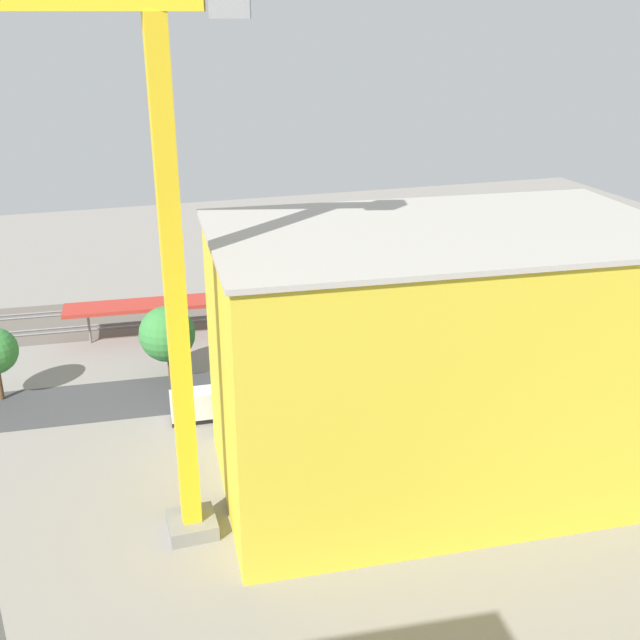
% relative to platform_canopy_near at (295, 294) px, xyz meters
% --- Properties ---
extents(ground_plane, '(173.68, 173.68, 0.00)m').
position_rel_platform_canopy_near_xyz_m(ground_plane, '(-3.09, 12.47, -4.30)').
color(ground_plane, gray).
rests_on(ground_plane, ground).
extents(rail_bed, '(109.34, 22.82, 0.01)m').
position_rel_platform_canopy_near_xyz_m(rail_bed, '(-3.09, -7.56, -4.30)').
color(rail_bed, '#665E54').
rests_on(rail_bed, ground).
extents(street_asphalt, '(108.92, 17.59, 0.01)m').
position_rel_platform_canopy_near_xyz_m(street_asphalt, '(-3.09, 16.37, -4.30)').
color(street_asphalt, '#424244').
rests_on(street_asphalt, ground).
extents(track_rails, '(108.21, 16.42, 0.12)m').
position_rel_platform_canopy_near_xyz_m(track_rails, '(-3.09, -7.56, -4.12)').
color(track_rails, '#9E9EA8').
rests_on(track_rails, ground).
extents(platform_canopy_near, '(56.62, 8.83, 4.56)m').
position_rel_platform_canopy_near_xyz_m(platform_canopy_near, '(0.00, 0.00, 0.00)').
color(platform_canopy_near, '#B73328').
rests_on(platform_canopy_near, ground).
extents(locomotive, '(16.51, 4.00, 5.13)m').
position_rel_platform_canopy_near_xyz_m(locomotive, '(-30.04, -10.68, -2.48)').
color(locomotive, black).
rests_on(locomotive, ground).
extents(passenger_coach, '(19.33, 4.71, 6.17)m').
position_rel_platform_canopy_near_xyz_m(passenger_coach, '(-52.29, -10.68, -1.07)').
color(passenger_coach, black).
rests_on(passenger_coach, ground).
extents(parked_car_0, '(4.87, 2.21, 1.73)m').
position_rel_platform_canopy_near_xyz_m(parked_car_0, '(-30.78, 19.63, -3.52)').
color(parked_car_0, black).
rests_on(parked_car_0, ground).
extents(parked_car_1, '(4.86, 2.04, 1.75)m').
position_rel_platform_canopy_near_xyz_m(parked_car_1, '(-21.90, 20.03, -3.53)').
color(parked_car_1, black).
rests_on(parked_car_1, ground).
extents(parked_car_2, '(4.15, 1.89, 1.69)m').
position_rel_platform_canopy_near_xyz_m(parked_car_2, '(-14.94, 19.81, -3.54)').
color(parked_car_2, black).
rests_on(parked_car_2, ground).
extents(parked_car_3, '(4.18, 1.96, 1.77)m').
position_rel_platform_canopy_near_xyz_m(parked_car_3, '(-7.04, 19.30, -3.51)').
color(parked_car_3, black).
rests_on(parked_car_3, ground).
extents(construction_building, '(36.84, 23.13, 21.59)m').
position_rel_platform_canopy_near_xyz_m(construction_building, '(-1.67, 36.90, 6.49)').
color(construction_building, yellow).
rests_on(construction_building, ground).
extents(construction_roof_slab, '(37.48, 23.78, 0.40)m').
position_rel_platform_canopy_near_xyz_m(construction_roof_slab, '(-1.67, 36.90, 17.49)').
color(construction_roof_slab, '#B7B2A8').
rests_on(construction_roof_slab, construction_building).
extents(tower_crane, '(28.90, 9.10, 38.78)m').
position_rel_platform_canopy_near_xyz_m(tower_crane, '(21.69, 37.78, 19.01)').
color(tower_crane, gray).
rests_on(tower_crane, ground).
extents(box_truck_0, '(9.60, 2.98, 3.13)m').
position_rel_platform_canopy_near_xyz_m(box_truck_0, '(13.75, 21.19, -2.73)').
color(box_truck_0, black).
rests_on(box_truck_0, ground).
extents(box_truck_1, '(9.07, 3.29, 3.50)m').
position_rel_platform_canopy_near_xyz_m(box_truck_1, '(-14.69, 22.45, -2.59)').
color(box_truck_1, black).
rests_on(box_truck_1, ground).
extents(street_tree_0, '(5.10, 5.10, 7.99)m').
position_rel_platform_canopy_near_xyz_m(street_tree_0, '(0.05, 11.02, 1.12)').
color(street_tree_0, brown).
rests_on(street_tree_0, ground).
extents(street_tree_1, '(6.05, 6.05, 8.21)m').
position_rel_platform_canopy_near_xyz_m(street_tree_1, '(17.31, 10.62, 0.88)').
color(street_tree_1, brown).
rests_on(street_tree_1, ground).
extents(street_tree_3, '(5.74, 5.74, 7.51)m').
position_rel_platform_canopy_near_xyz_m(street_tree_3, '(-7.06, 10.53, 0.33)').
color(street_tree_3, brown).
rests_on(street_tree_3, ground).
extents(street_tree_4, '(4.83, 4.83, 7.57)m').
position_rel_platform_canopy_near_xyz_m(street_tree_4, '(-13.49, 10.86, 0.82)').
color(street_tree_4, brown).
rests_on(street_tree_4, ground).
extents(street_tree_5, '(5.89, 5.89, 8.11)m').
position_rel_platform_canopy_near_xyz_m(street_tree_5, '(-12.50, 11.85, 0.85)').
color(street_tree_5, brown).
rests_on(street_tree_5, ground).
extents(traffic_light, '(0.50, 0.36, 7.36)m').
position_rel_platform_canopy_near_xyz_m(traffic_light, '(-0.56, 11.73, 0.50)').
color(traffic_light, '#333333').
rests_on(traffic_light, ground).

